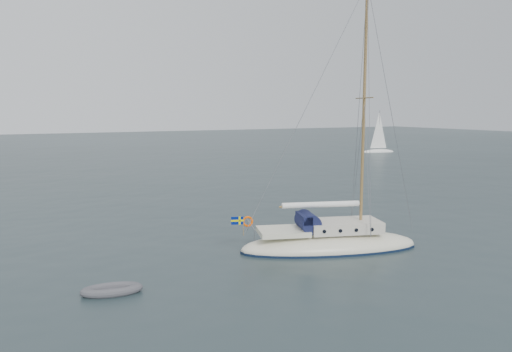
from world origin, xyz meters
TOP-DOWN VIEW (x-y plane):
  - ground at (0.00, 0.00)m, footprint 300.00×300.00m
  - sailboat at (4.00, -1.27)m, footprint 10.59×3.17m
  - dinghy at (-8.20, -2.49)m, footprint 2.59×1.17m
  - distant_yacht_b at (49.51, 46.56)m, footprint 6.09×3.25m

SIDE VIEW (x-z plane):
  - ground at x=0.00m, z-range 0.00..0.00m
  - dinghy at x=-8.20m, z-range -0.02..0.35m
  - sailboat at x=4.00m, z-range -6.40..8.68m
  - distant_yacht_b at x=49.51m, z-range -0.59..7.49m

